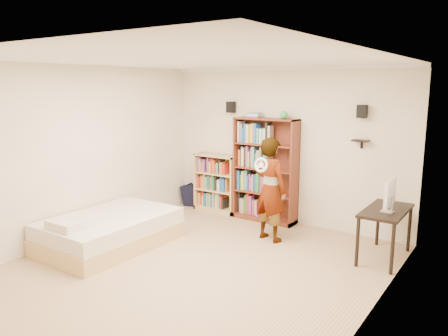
# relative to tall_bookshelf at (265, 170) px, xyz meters

# --- Properties ---
(ground) EXTENTS (4.50, 5.00, 0.01)m
(ground) POSITION_rel_tall_bookshelf_xyz_m (0.27, -2.33, -0.92)
(ground) COLOR tan
(ground) RESTS_ON ground
(room_shell) EXTENTS (4.52, 5.02, 2.71)m
(room_shell) POSITION_rel_tall_bookshelf_xyz_m (0.27, -2.33, 0.85)
(room_shell) COLOR white
(room_shell) RESTS_ON ground
(crown_molding) EXTENTS (4.50, 5.00, 0.06)m
(crown_molding) POSITION_rel_tall_bookshelf_xyz_m (0.27, -2.33, 1.75)
(crown_molding) COLOR white
(crown_molding) RESTS_ON room_shell
(speaker_left) EXTENTS (0.14, 0.12, 0.20)m
(speaker_left) POSITION_rel_tall_bookshelf_xyz_m (-0.78, 0.07, 1.08)
(speaker_left) COLOR black
(speaker_left) RESTS_ON room_shell
(speaker_right) EXTENTS (0.14, 0.12, 0.20)m
(speaker_right) POSITION_rel_tall_bookshelf_xyz_m (1.62, 0.07, 1.08)
(speaker_right) COLOR black
(speaker_right) RESTS_ON room_shell
(wall_shelf) EXTENTS (0.25, 0.16, 0.02)m
(wall_shelf) POSITION_rel_tall_bookshelf_xyz_m (1.62, 0.08, 0.63)
(wall_shelf) COLOR black
(wall_shelf) RESTS_ON room_shell
(tall_bookshelf) EXTENTS (1.16, 0.34, 1.83)m
(tall_bookshelf) POSITION_rel_tall_bookshelf_xyz_m (0.00, 0.00, 0.00)
(tall_bookshelf) COLOR brown
(tall_bookshelf) RESTS_ON ground
(low_bookshelf) EXTENTS (0.88, 0.33, 1.10)m
(low_bookshelf) POSITION_rel_tall_bookshelf_xyz_m (-1.06, 0.00, -0.37)
(low_bookshelf) COLOR tan
(low_bookshelf) RESTS_ON ground
(computer_desk) EXTENTS (0.53, 1.05, 0.72)m
(computer_desk) POSITION_rel_tall_bookshelf_xyz_m (2.24, -0.60, -0.56)
(computer_desk) COLOR black
(computer_desk) RESTS_ON ground
(imac) EXTENTS (0.15, 0.46, 0.46)m
(imac) POSITION_rel_tall_bookshelf_xyz_m (2.29, -0.75, 0.03)
(imac) COLOR silver
(imac) RESTS_ON computer_desk
(daybed) EXTENTS (1.29, 1.99, 0.59)m
(daybed) POSITION_rel_tall_bookshelf_xyz_m (-1.31, -2.42, -0.62)
(daybed) COLOR beige
(daybed) RESTS_ON ground
(person) EXTENTS (0.67, 0.52, 1.62)m
(person) POSITION_rel_tall_bookshelf_xyz_m (0.55, -0.83, -0.10)
(person) COLOR black
(person) RESTS_ON ground
(wii_wheel) EXTENTS (0.22, 0.09, 0.23)m
(wii_wheel) POSITION_rel_tall_bookshelf_xyz_m (0.55, -1.13, 0.32)
(wii_wheel) COLOR silver
(wii_wheel) RESTS_ON person
(navy_bag) EXTENTS (0.37, 0.28, 0.44)m
(navy_bag) POSITION_rel_tall_bookshelf_xyz_m (-1.73, 0.01, -0.69)
(navy_bag) COLOR black
(navy_bag) RESTS_ON ground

